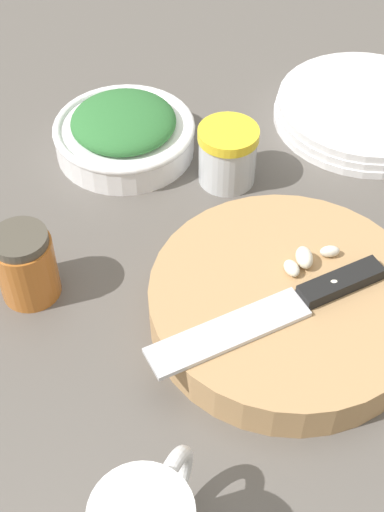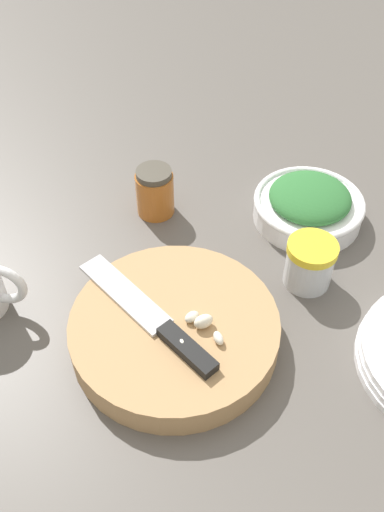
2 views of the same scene
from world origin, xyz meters
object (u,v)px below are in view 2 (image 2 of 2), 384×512
object	(u,v)px
chef_knife	(154,319)
spice_jar	(310,263)
cutting_board	(172,330)
honey_jar	(155,192)
herb_bowl	(309,205)
garlic_cloves	(198,329)

from	to	relation	value
chef_knife	spice_jar	bearing A→B (deg)	-16.11
cutting_board	honey_jar	distance (m)	0.25
chef_knife	herb_bowl	world-z (taller)	herb_bowl
honey_jar	spice_jar	bearing A→B (deg)	-28.44
herb_bowl	honey_jar	xyz separation A→B (m)	(-0.24, -0.01, 0.01)
chef_knife	garlic_cloves	bearing A→B (deg)	-59.99
cutting_board	chef_knife	xyz separation A→B (m)	(-0.02, -0.00, 0.02)
cutting_board	herb_bowl	distance (m)	0.31
cutting_board	herb_bowl	xyz separation A→B (m)	(0.18, 0.25, 0.01)
garlic_cloves	cutting_board	bearing A→B (deg)	156.18
garlic_cloves	honey_jar	xyz separation A→B (m)	(-0.09, 0.26, -0.01)
chef_knife	spice_jar	world-z (taller)	spice_jar
chef_knife	herb_bowl	size ratio (longest dim) A/B	1.16
chef_knife	garlic_cloves	size ratio (longest dim) A/B	2.93
garlic_cloves	honey_jar	distance (m)	0.27
chef_knife	honey_jar	xyz separation A→B (m)	(-0.04, 0.25, -0.01)
cutting_board	honey_jar	world-z (taller)	honey_jar
herb_bowl	honey_jar	size ratio (longest dim) A/B	2.15
cutting_board	honey_jar	xyz separation A→B (m)	(-0.06, 0.24, 0.02)
garlic_cloves	spice_jar	xyz separation A→B (m)	(0.14, 0.13, -0.01)
spice_jar	honey_jar	world-z (taller)	honey_jar
garlic_cloves	herb_bowl	xyz separation A→B (m)	(0.14, 0.26, -0.02)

